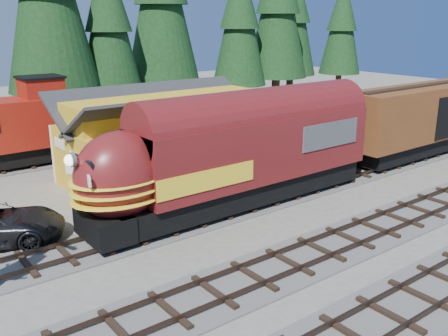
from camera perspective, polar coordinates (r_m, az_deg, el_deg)
ground at (r=22.59m, az=8.22°, el=-7.32°), size 120.00×120.00×0.00m
track_siding at (r=32.22m, az=15.67°, el=-0.27°), size 68.00×3.20×0.33m
depot at (r=29.56m, az=-6.21°, el=4.58°), size 12.80×7.00×5.30m
conifer_backdrop at (r=43.25m, az=-11.35°, el=17.99°), size 80.32×24.34×17.35m
locomotive at (r=24.09m, az=0.59°, el=0.97°), size 16.38×3.26×4.45m
boxcar at (r=36.70m, az=21.93°, el=5.42°), size 14.33×3.07×4.50m
caboose at (r=34.15m, az=-21.31°, el=4.53°), size 10.03×2.91×5.22m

